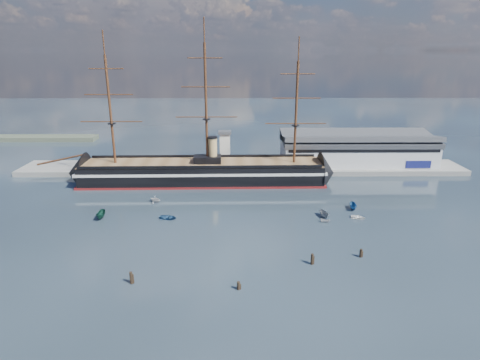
{
  "coord_description": "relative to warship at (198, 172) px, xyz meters",
  "views": [
    {
      "loc": [
        7.7,
        -82.93,
        47.16
      ],
      "look_at": [
        8.68,
        35.0,
        9.0
      ],
      "focal_mm": 30.0,
      "sensor_mm": 36.0,
      "label": 1
    }
  ],
  "objects": [
    {
      "name": "quay",
      "position": [
        16.85,
        16.0,
        -4.04
      ],
      "size": [
        180.0,
        18.0,
        2.0
      ],
      "primitive_type": "cube",
      "color": "slate",
      "rests_on": "ground"
    },
    {
      "name": "piling_near_left",
      "position": [
        -7.89,
        -68.5,
        -4.04
      ],
      "size": [
        0.64,
        0.64,
        3.46
      ],
      "primitive_type": "cylinder",
      "color": "black",
      "rests_on": "ground"
    },
    {
      "name": "motorboat_g",
      "position": [
        39.95,
        -37.19,
        -4.04
      ],
      "size": [
        2.48,
        3.46,
        1.31
      ],
      "primitive_type": "imported",
      "rotation": [
        0.0,
        0.0,
        1.13
      ],
      "color": "silver",
      "rests_on": "ground"
    },
    {
      "name": "motorboat_a",
      "position": [
        -25.48,
        -33.62,
        -4.04
      ],
      "size": [
        6.61,
        2.72,
        2.6
      ],
      "primitive_type": "imported",
      "rotation": [
        0.0,
        0.0,
        0.05
      ],
      "color": "#0F3528",
      "rests_on": "ground"
    },
    {
      "name": "motorboat_b",
      "position": [
        -5.68,
        -34.26,
        -4.04
      ],
      "size": [
        2.05,
        3.45,
        1.51
      ],
      "primitive_type": "imported",
      "rotation": [
        0.0,
        0.0,
        1.32
      ],
      "color": "navy",
      "rests_on": "ground"
    },
    {
      "name": "piling_near_right",
      "position": [
        31.89,
        -60.78,
        -4.04
      ],
      "size": [
        0.64,
        0.64,
        3.36
      ],
      "primitive_type": "cylinder",
      "color": "black",
      "rests_on": "ground"
    },
    {
      "name": "warship",
      "position": [
        0.0,
        0.0,
        0.0
      ],
      "size": [
        113.01,
        17.68,
        53.94
      ],
      "rotation": [
        0.0,
        0.0,
        0.02
      ],
      "color": "black",
      "rests_on": "ground"
    },
    {
      "name": "motorboat_c",
      "position": [
        40.49,
        -33.29,
        -4.04
      ],
      "size": [
        5.92,
        3.34,
        2.24
      ],
      "primitive_type": "imported",
      "rotation": [
        0.0,
        0.0,
        0.24
      ],
      "color": "slate",
      "rests_on": "ground"
    },
    {
      "name": "motorboat_f",
      "position": [
        50.79,
        -27.28,
        -4.04
      ],
      "size": [
        6.15,
        2.73,
        2.39
      ],
      "primitive_type": "imported",
      "rotation": [
        0.0,
        0.0,
        -0.09
      ],
      "color": "navy",
      "rests_on": "ground"
    },
    {
      "name": "piling_far_right",
      "position": [
        44.19,
        -57.51,
        -4.04
      ],
      "size": [
        0.64,
        0.64,
        2.8
      ],
      "primitive_type": "cylinder",
      "color": "black",
      "rests_on": "ground"
    },
    {
      "name": "ground",
      "position": [
        6.85,
        -20.0,
        -4.04
      ],
      "size": [
        600.0,
        600.0,
        0.0
      ],
      "primitive_type": "plane",
      "color": "black",
      "rests_on": "ground"
    },
    {
      "name": "piling_near_mid",
      "position": [
        14.83,
        -70.95,
        -4.04
      ],
      "size": [
        0.64,
        0.64,
        2.51
      ],
      "primitive_type": "cylinder",
      "color": "black",
      "rests_on": "ground"
    },
    {
      "name": "quay_tower",
      "position": [
        9.85,
        13.0,
        5.72
      ],
      "size": [
        5.0,
        5.0,
        15.0
      ],
      "color": "silver",
      "rests_on": "ground"
    },
    {
      "name": "warehouse",
      "position": [
        64.85,
        20.0,
        3.95
      ],
      "size": [
        63.0,
        21.0,
        11.6
      ],
      "color": "#B7BABC",
      "rests_on": "ground"
    },
    {
      "name": "motorboat_d",
      "position": [
        -12.02,
        -20.58,
        -4.04
      ],
      "size": [
        5.72,
        7.09,
        2.4
      ],
      "primitive_type": "imported",
      "rotation": [
        0.0,
        0.0,
        1.05
      ],
      "color": "silver",
      "rests_on": "ground"
    },
    {
      "name": "motorboat_e",
      "position": [
        50.29,
        -34.4,
        -4.04
      ],
      "size": [
        2.09,
        2.84,
        1.23
      ],
      "primitive_type": "imported",
      "rotation": [
        0.0,
        0.0,
        1.13
      ],
      "color": "white",
      "rests_on": "ground"
    }
  ]
}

